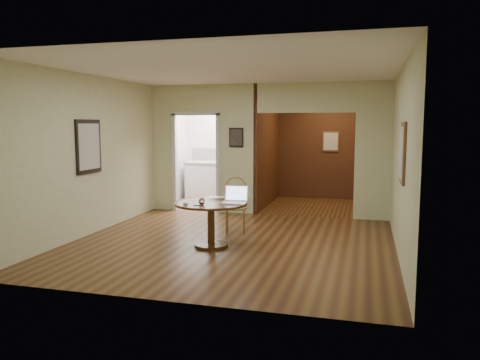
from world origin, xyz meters
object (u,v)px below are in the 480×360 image
(open_laptop, at_px, (235,199))
(dining_table, at_px, (211,214))
(chair, at_px, (236,202))
(closed_laptop, at_px, (219,198))

(open_laptop, bearing_deg, dining_table, -178.06)
(chair, distance_m, open_laptop, 1.06)
(open_laptop, bearing_deg, closed_laptop, 134.91)
(dining_table, relative_size, closed_laptop, 3.17)
(open_laptop, height_order, closed_laptop, open_laptop)
(chair, xyz_separation_m, open_laptop, (0.28, -1.00, 0.22))
(chair, bearing_deg, closed_laptop, -108.86)
(dining_table, xyz_separation_m, open_laptop, (0.37, 0.04, 0.25))
(dining_table, xyz_separation_m, closed_laptop, (0.03, 0.34, 0.19))
(dining_table, bearing_deg, closed_laptop, 85.43)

